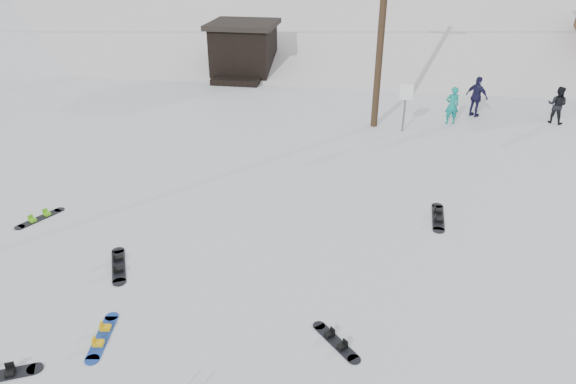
# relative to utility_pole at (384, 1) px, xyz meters

# --- Properties ---
(ski_slope) EXTENTS (60.00, 85.24, 65.97)m
(ski_slope) POSITION_rel_utility_pole_xyz_m (-2.00, 41.00, -16.68)
(ski_slope) COLOR silver
(ski_slope) RESTS_ON ground
(ridge_left) EXTENTS (47.54, 95.03, 58.38)m
(ridge_left) POSITION_rel_utility_pole_xyz_m (-38.00, 34.00, -15.68)
(ridge_left) COLOR white
(ridge_left) RESTS_ON ground
(utility_pole) EXTENTS (2.00, 0.26, 9.00)m
(utility_pole) POSITION_rel_utility_pole_xyz_m (0.00, 0.00, 0.00)
(utility_pole) COLOR #3A2819
(utility_pole) RESTS_ON ground
(trail_sign) EXTENTS (0.50, 0.09, 1.85)m
(trail_sign) POSITION_rel_utility_pole_xyz_m (1.10, -0.42, -3.41)
(trail_sign) COLOR #595B60
(trail_sign) RESTS_ON ground
(lift_hut) EXTENTS (3.40, 4.10, 2.75)m
(lift_hut) POSITION_rel_utility_pole_xyz_m (-7.00, 6.94, -3.32)
(lift_hut) COLOR black
(lift_hut) RESTS_ON ground
(hero_snowboard) EXTENTS (0.46, 1.41, 0.10)m
(hero_snowboard) POSITION_rel_utility_pole_xyz_m (-4.85, -12.89, -4.66)
(hero_snowboard) COLOR #193EA6
(hero_snowboard) RESTS_ON ground
(board_scatter_b) EXTENTS (0.89, 1.45, 0.11)m
(board_scatter_b) POSITION_rel_utility_pole_xyz_m (-5.61, -10.66, -4.65)
(board_scatter_b) COLOR black
(board_scatter_b) RESTS_ON ground
(board_scatter_c) EXTENTS (0.77, 1.30, 0.10)m
(board_scatter_c) POSITION_rel_utility_pole_xyz_m (-8.70, -8.96, -4.66)
(board_scatter_c) COLOR black
(board_scatter_c) RESTS_ON ground
(board_scatter_d) EXTENTS (0.98, 1.02, 0.09)m
(board_scatter_d) POSITION_rel_utility_pole_xyz_m (-0.45, -12.27, -4.66)
(board_scatter_d) COLOR black
(board_scatter_d) RESTS_ON ground
(board_scatter_f) EXTENTS (0.40, 1.67, 0.12)m
(board_scatter_f) POSITION_rel_utility_pole_xyz_m (1.87, -7.11, -4.65)
(board_scatter_f) COLOR black
(board_scatter_f) RESTS_ON ground
(skier_teal) EXTENTS (0.62, 0.48, 1.50)m
(skier_teal) POSITION_rel_utility_pole_xyz_m (3.00, 0.82, -3.93)
(skier_teal) COLOR #0D8276
(skier_teal) RESTS_ON ground
(skier_dark) EXTENTS (0.90, 0.84, 1.49)m
(skier_dark) POSITION_rel_utility_pole_xyz_m (7.12, 1.59, -3.94)
(skier_dark) COLOR black
(skier_dark) RESTS_ON ground
(skier_navy) EXTENTS (1.01, 0.93, 1.66)m
(skier_navy) POSITION_rel_utility_pole_xyz_m (4.08, 1.90, -3.85)
(skier_navy) COLOR #1A173A
(skier_navy) RESTS_ON ground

